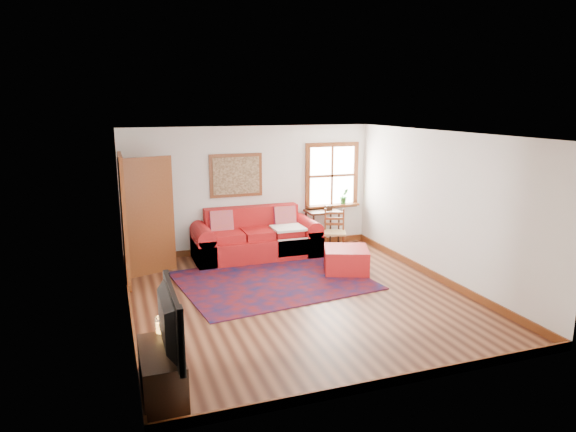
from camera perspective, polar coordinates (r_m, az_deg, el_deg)
name	(u,v)px	position (r m, az deg, el deg)	size (l,w,h in m)	color
ground	(299,297)	(8.04, 1.21, -8.96)	(5.50, 5.50, 0.00)	#3D1C10
room_envelope	(299,191)	(7.61, 1.22, 2.74)	(5.04, 5.54, 2.52)	silver
window	(334,182)	(10.79, 5.08, 3.76)	(1.18, 0.20, 1.38)	white
doorway	(140,216)	(8.99, -16.16, -0.01)	(0.89, 1.08, 2.14)	black
framed_artwork	(236,175)	(10.09, -5.79, 4.50)	(1.05, 0.07, 0.85)	brown
persian_rug	(273,280)	(8.72, -1.67, -7.16)	(3.01, 2.41, 0.02)	#5C0D0E
red_leather_sofa	(256,241)	(10.00, -3.57, -2.78)	(2.41, 1.00, 0.94)	#B01618
red_ottoman	(346,260)	(9.17, 6.47, -4.87)	(0.75, 0.75, 0.43)	#B01618
side_table	(322,216)	(10.53, 3.84, -0.05)	(0.66, 0.49, 0.79)	black
ladder_back_chair	(335,230)	(10.12, 5.19, -1.60)	(0.54, 0.53, 0.90)	tan
media_cabinet	(162,374)	(5.57, -13.82, -16.66)	(0.42, 0.93, 0.51)	black
television	(161,321)	(5.29, -13.90, -11.24)	(1.15, 0.15, 0.66)	black
candle_hurricane	(161,325)	(5.80, -13.92, -11.71)	(0.12, 0.12, 0.18)	silver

